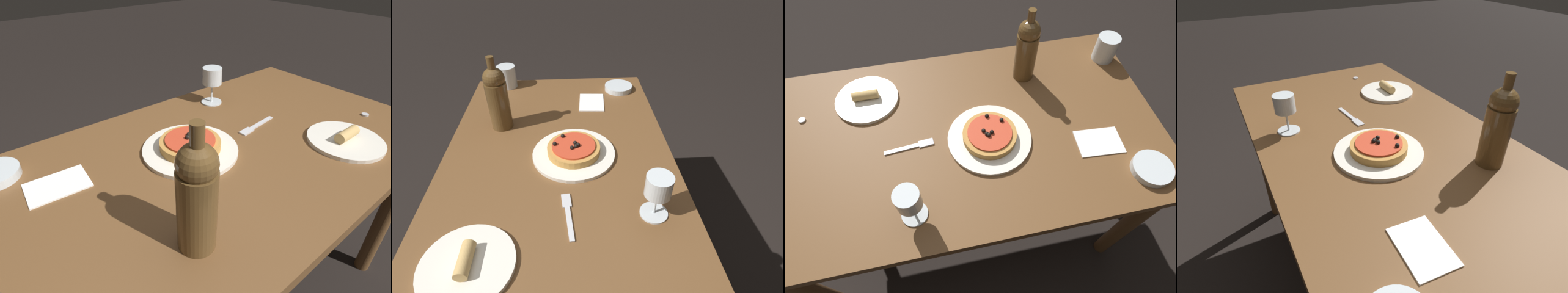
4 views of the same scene
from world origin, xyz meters
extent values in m
plane|color=black|center=(0.00, 0.00, 0.00)|extent=(14.00, 14.00, 0.00)
cube|color=brown|center=(0.00, 0.00, 0.74)|extent=(1.38, 0.78, 0.03)
cylinder|color=brown|center=(0.63, -0.33, 0.36)|extent=(0.06, 0.06, 0.72)
cylinder|color=brown|center=(-0.63, 0.33, 0.36)|extent=(0.06, 0.06, 0.72)
cylinder|color=brown|center=(-0.63, -0.33, 0.36)|extent=(0.06, 0.06, 0.72)
cylinder|color=white|center=(0.09, -0.05, 0.76)|extent=(0.28, 0.28, 0.01)
cylinder|color=#BC843D|center=(0.09, -0.05, 0.78)|extent=(0.18, 0.18, 0.03)
cylinder|color=red|center=(0.09, -0.05, 0.80)|extent=(0.15, 0.15, 0.01)
sphere|color=black|center=(0.08, -0.06, 0.81)|extent=(0.01, 0.01, 0.01)
sphere|color=black|center=(0.14, -0.02, 0.81)|extent=(0.01, 0.01, 0.01)
sphere|color=black|center=(0.07, -0.05, 0.81)|extent=(0.01, 0.01, 0.01)
sphere|color=black|center=(0.09, 0.01, 0.81)|extent=(0.01, 0.01, 0.01)
sphere|color=black|center=(0.08, -0.07, 0.81)|extent=(0.01, 0.01, 0.01)
sphere|color=black|center=(0.09, -0.06, 0.81)|extent=(0.01, 0.01, 0.01)
cylinder|color=silver|center=(-0.18, -0.27, 0.76)|extent=(0.08, 0.08, 0.00)
cylinder|color=silver|center=(-0.18, -0.27, 0.80)|extent=(0.01, 0.01, 0.07)
cylinder|color=silver|center=(-0.18, -0.27, 0.87)|extent=(0.07, 0.07, 0.06)
cylinder|color=brown|center=(0.28, 0.22, 0.85)|extent=(0.08, 0.08, 0.18)
sphere|color=brown|center=(0.28, 0.22, 0.96)|extent=(0.08, 0.08, 0.08)
cylinder|color=brown|center=(0.28, 0.22, 1.01)|extent=(0.03, 0.03, 0.06)
cube|color=silver|center=(-0.20, -0.03, 0.76)|extent=(0.12, 0.03, 0.00)
cube|color=silver|center=(-0.12, -0.03, 0.76)|extent=(0.05, 0.03, 0.00)
cylinder|color=white|center=(-0.31, 0.21, 0.76)|extent=(0.23, 0.23, 0.01)
cylinder|color=tan|center=(-0.31, 0.21, 0.79)|extent=(0.09, 0.03, 0.03)
cube|color=white|center=(0.44, -0.14, 0.76)|extent=(0.16, 0.12, 0.00)
cylinder|color=#B7B7BC|center=(-0.54, 0.16, 0.76)|extent=(0.02, 0.02, 0.01)
camera|label=1|loc=(0.54, 0.53, 1.26)|focal=28.00mm
camera|label=2|loc=(-0.72, -0.05, 1.42)|focal=28.00mm
camera|label=3|loc=(-0.06, -0.61, 1.61)|focal=28.00mm
camera|label=4|loc=(0.77, -0.44, 1.30)|focal=28.00mm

